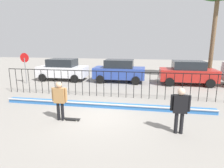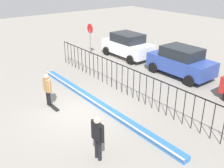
{
  "view_description": "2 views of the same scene",
  "coord_description": "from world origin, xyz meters",
  "px_view_note": "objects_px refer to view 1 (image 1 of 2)",
  "views": [
    {
      "loc": [
        2.04,
        -8.03,
        3.36
      ],
      "look_at": [
        0.35,
        1.49,
        1.19
      ],
      "focal_mm": 30.2,
      "sensor_mm": 36.0,
      "label": 1
    },
    {
      "loc": [
        9.67,
        -5.46,
        6.27
      ],
      "look_at": [
        0.46,
        1.69,
        1.21
      ],
      "focal_mm": 41.73,
      "sensor_mm": 36.0,
      "label": 2
    }
  ],
  "objects_px": {
    "skateboarder": "(60,98)",
    "skateboard": "(71,119)",
    "camera_operator": "(180,107)",
    "stop_sign": "(25,64)",
    "parked_car_white": "(63,69)",
    "parked_car_blue": "(119,71)",
    "parked_car_red": "(188,73)"
  },
  "relations": [
    {
      "from": "camera_operator",
      "to": "parked_car_red",
      "type": "height_order",
      "value": "parked_car_red"
    },
    {
      "from": "parked_car_white",
      "to": "parked_car_red",
      "type": "distance_m",
      "value": 10.63
    },
    {
      "from": "skateboard",
      "to": "parked_car_blue",
      "type": "bearing_deg",
      "value": 64.19
    },
    {
      "from": "parked_car_red",
      "to": "camera_operator",
      "type": "bearing_deg",
      "value": -107.26
    },
    {
      "from": "stop_sign",
      "to": "skateboard",
      "type": "bearing_deg",
      "value": -44.96
    },
    {
      "from": "skateboarder",
      "to": "parked_car_white",
      "type": "distance_m",
      "value": 9.23
    },
    {
      "from": "parked_car_white",
      "to": "stop_sign",
      "type": "bearing_deg",
      "value": -141.6
    },
    {
      "from": "skateboarder",
      "to": "parked_car_white",
      "type": "relative_size",
      "value": 0.4
    },
    {
      "from": "parked_car_white",
      "to": "parked_car_red",
      "type": "height_order",
      "value": "same"
    },
    {
      "from": "camera_operator",
      "to": "parked_car_blue",
      "type": "bearing_deg",
      "value": -13.03
    },
    {
      "from": "parked_car_red",
      "to": "stop_sign",
      "type": "distance_m",
      "value": 13.14
    },
    {
      "from": "skateboard",
      "to": "stop_sign",
      "type": "height_order",
      "value": "stop_sign"
    },
    {
      "from": "skateboarder",
      "to": "parked_car_red",
      "type": "height_order",
      "value": "parked_car_red"
    },
    {
      "from": "parked_car_white",
      "to": "camera_operator",
      "type": "bearing_deg",
      "value": -46.31
    },
    {
      "from": "skateboarder",
      "to": "camera_operator",
      "type": "bearing_deg",
      "value": -20.47
    },
    {
      "from": "camera_operator",
      "to": "stop_sign",
      "type": "distance_m",
      "value": 12.96
    },
    {
      "from": "parked_car_white",
      "to": "stop_sign",
      "type": "xyz_separation_m",
      "value": [
        -2.36,
        -1.9,
        0.64
      ]
    },
    {
      "from": "parked_car_blue",
      "to": "parked_car_white",
      "type": "bearing_deg",
      "value": -178.55
    },
    {
      "from": "camera_operator",
      "to": "parked_car_red",
      "type": "bearing_deg",
      "value": -47.4
    },
    {
      "from": "parked_car_blue",
      "to": "parked_car_red",
      "type": "xyz_separation_m",
      "value": [
        5.53,
        -0.11,
        0.0
      ]
    },
    {
      "from": "parked_car_red",
      "to": "stop_sign",
      "type": "xyz_separation_m",
      "value": [
        -12.99,
        -1.89,
        0.64
      ]
    },
    {
      "from": "parked_car_red",
      "to": "parked_car_white",
      "type": "bearing_deg",
      "value": 175.75
    },
    {
      "from": "skateboarder",
      "to": "stop_sign",
      "type": "height_order",
      "value": "stop_sign"
    },
    {
      "from": "stop_sign",
      "to": "skateboarder",
      "type": "bearing_deg",
      "value": -47.24
    },
    {
      "from": "skateboarder",
      "to": "skateboard",
      "type": "relative_size",
      "value": 2.15
    },
    {
      "from": "camera_operator",
      "to": "parked_car_blue",
      "type": "distance_m",
      "value": 9.58
    },
    {
      "from": "parked_car_blue",
      "to": "camera_operator",
      "type": "bearing_deg",
      "value": -68.34
    },
    {
      "from": "parked_car_red",
      "to": "skateboard",
      "type": "bearing_deg",
      "value": -131.84
    },
    {
      "from": "skateboard",
      "to": "parked_car_red",
      "type": "distance_m",
      "value": 10.64
    },
    {
      "from": "skateboarder",
      "to": "stop_sign",
      "type": "relative_size",
      "value": 0.69
    },
    {
      "from": "parked_car_white",
      "to": "parked_car_blue",
      "type": "distance_m",
      "value": 5.1
    },
    {
      "from": "camera_operator",
      "to": "parked_car_blue",
      "type": "relative_size",
      "value": 0.41
    }
  ]
}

